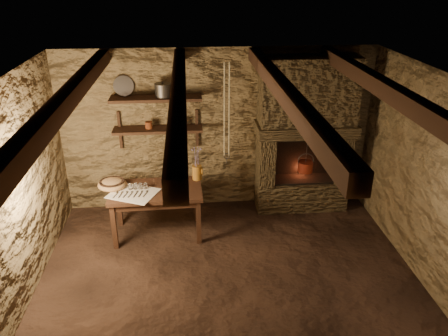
{
  "coord_description": "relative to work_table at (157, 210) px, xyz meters",
  "views": [
    {
      "loc": [
        -0.42,
        -4.01,
        3.4
      ],
      "look_at": [
        0.0,
        0.9,
        1.1
      ],
      "focal_mm": 35.0,
      "sensor_mm": 36.0,
      "label": 1
    }
  ],
  "objects": [
    {
      "name": "floor",
      "position": [
        0.89,
        -1.19,
        -0.37
      ],
      "size": [
        4.5,
        4.5,
        0.0
      ],
      "primitive_type": "plane",
      "color": "black",
      "rests_on": "ground"
    },
    {
      "name": "work_table",
      "position": [
        0.0,
        0.0,
        0.0
      ],
      "size": [
        1.23,
        0.72,
        0.7
      ],
      "rotation": [
        0.0,
        0.0,
        0.02
      ],
      "color": "black",
      "rests_on": "floor"
    },
    {
      "name": "hearth",
      "position": [
        2.14,
        0.58,
        0.85
      ],
      "size": [
        1.43,
        0.51,
        2.3
      ],
      "color": "#392D1C",
      "rests_on": "floor"
    },
    {
      "name": "beam_mid_left",
      "position": [
        0.39,
        -1.19,
        1.94
      ],
      "size": [
        0.14,
        3.95,
        0.16
      ],
      "primitive_type": "cube",
      "color": "black",
      "rests_on": "ceiling"
    },
    {
      "name": "small_kettle",
      "position": [
        0.33,
        0.65,
        1.0
      ],
      "size": [
        0.19,
        0.15,
        0.18
      ],
      "primitive_type": null,
      "rotation": [
        0.0,
        0.0,
        0.18
      ],
      "color": "#9D9C98",
      "rests_on": "shelf_lower"
    },
    {
      "name": "shelf_lower",
      "position": [
        0.04,
        0.65,
        0.93
      ],
      "size": [
        1.25,
        0.3,
        0.04
      ],
      "primitive_type": "cube",
      "color": "black",
      "rests_on": "back_wall"
    },
    {
      "name": "linen_cloth",
      "position": [
        -0.28,
        -0.1,
        0.33
      ],
      "size": [
        0.72,
        0.67,
        0.01
      ],
      "primitive_type": "cube",
      "rotation": [
        0.0,
        0.0,
        -0.42
      ],
      "color": "silver",
      "rests_on": "work_table"
    },
    {
      "name": "pewter_cutlery_row",
      "position": [
        -0.28,
        -0.12,
        0.34
      ],
      "size": [
        0.52,
        0.37,
        0.01
      ],
      "primitive_type": null,
      "rotation": [
        0.0,
        0.0,
        -0.42
      ],
      "color": "gray",
      "rests_on": "linen_cloth"
    },
    {
      "name": "drinking_glasses",
      "position": [
        -0.26,
        0.01,
        0.37
      ],
      "size": [
        0.19,
        0.06,
        0.08
      ],
      "primitive_type": null,
      "color": "silver",
      "rests_on": "linen_cloth"
    },
    {
      "name": "right_wall",
      "position": [
        3.14,
        -1.19,
        0.83
      ],
      "size": [
        0.04,
        4.0,
        2.4
      ],
      "primitive_type": "cube",
      "color": "#503D25",
      "rests_on": "floor"
    },
    {
      "name": "wooden_bowl",
      "position": [
        -0.58,
        0.1,
        0.37
      ],
      "size": [
        0.45,
        0.45,
        0.13
      ],
      "primitive_type": "ellipsoid",
      "rotation": [
        0.0,
        0.0,
        0.21
      ],
      "color": "#986E42",
      "rests_on": "work_table"
    },
    {
      "name": "rusty_tin",
      "position": [
        -0.09,
        0.65,
        0.99
      ],
      "size": [
        0.11,
        0.11,
        0.1
      ],
      "primitive_type": "cylinder",
      "rotation": [
        0.0,
        0.0,
        -0.19
      ],
      "color": "#522210",
      "rests_on": "shelf_lower"
    },
    {
      "name": "beam_far_right",
      "position": [
        2.39,
        -1.19,
        1.94
      ],
      "size": [
        0.14,
        3.95,
        0.16
      ],
      "primitive_type": "cube",
      "color": "black",
      "rests_on": "ceiling"
    },
    {
      "name": "iron_stockpot",
      "position": [
        0.14,
        0.65,
        1.48
      ],
      "size": [
        0.28,
        0.28,
        0.16
      ],
      "primitive_type": "cylinder",
      "rotation": [
        0.0,
        0.0,
        -0.36
      ],
      "color": "#312E2C",
      "rests_on": "shelf_upper"
    },
    {
      "name": "beam_far_left",
      "position": [
        -0.61,
        -1.19,
        1.94
      ],
      "size": [
        0.14,
        3.95,
        0.16
      ],
      "primitive_type": "cube",
      "color": "black",
      "rests_on": "ceiling"
    },
    {
      "name": "tin_pan",
      "position": [
        -0.4,
        0.75,
        1.53
      ],
      "size": [
        0.3,
        0.19,
        0.27
      ],
      "primitive_type": "cylinder",
      "rotation": [
        1.26,
        0.0,
        0.29
      ],
      "color": "#9D9C98",
      "rests_on": "shelf_upper"
    },
    {
      "name": "shelf_upper",
      "position": [
        0.04,
        0.65,
        1.38
      ],
      "size": [
        1.25,
        0.3,
        0.04
      ],
      "primitive_type": "cube",
      "color": "black",
      "rests_on": "back_wall"
    },
    {
      "name": "hanging_ropes",
      "position": [
        0.94,
        -0.14,
        1.43
      ],
      "size": [
        0.08,
        0.08,
        1.2
      ],
      "primitive_type": null,
      "color": "beige",
      "rests_on": "ceiling"
    },
    {
      "name": "red_pot",
      "position": [
        2.17,
        0.53,
        0.33
      ],
      "size": [
        0.26,
        0.26,
        0.54
      ],
      "rotation": [
        0.0,
        0.0,
        0.24
      ],
      "color": "maroon",
      "rests_on": "hearth"
    },
    {
      "name": "left_wall",
      "position": [
        -1.36,
        -1.19,
        0.83
      ],
      "size": [
        0.04,
        4.0,
        2.4
      ],
      "primitive_type": "cube",
      "color": "#503D25",
      "rests_on": "floor"
    },
    {
      "name": "beam_mid_right",
      "position": [
        1.39,
        -1.19,
        1.94
      ],
      "size": [
        0.14,
        3.95,
        0.16
      ],
      "primitive_type": "cube",
      "color": "black",
      "rests_on": "ceiling"
    },
    {
      "name": "ceiling",
      "position": [
        0.89,
        -1.19,
        2.03
      ],
      "size": [
        4.5,
        4.0,
        0.04
      ],
      "primitive_type": "cube",
      "color": "black",
      "rests_on": "back_wall"
    },
    {
      "name": "stoneware_jug",
      "position": [
        0.56,
        0.25,
        0.52
      ],
      "size": [
        0.15,
        0.15,
        0.47
      ],
      "rotation": [
        0.0,
        0.0,
        -0.12
      ],
      "color": "#AA6C21",
      "rests_on": "work_table"
    },
    {
      "name": "back_wall",
      "position": [
        0.89,
        0.81,
        0.83
      ],
      "size": [
        4.5,
        0.04,
        2.4
      ],
      "primitive_type": "cube",
      "color": "#503D25",
      "rests_on": "floor"
    }
  ]
}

